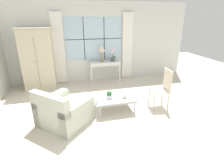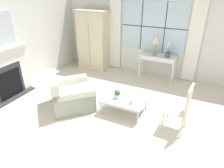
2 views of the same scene
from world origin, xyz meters
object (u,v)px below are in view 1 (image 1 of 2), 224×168
(coffee_table, at_px, (115,98))
(armoire, at_px, (38,59))
(table_lamp, at_px, (101,49))
(armchair_upholstered, at_px, (64,112))
(potted_plant_small, at_px, (109,95))
(pillar_candle, at_px, (125,96))
(console_table, at_px, (105,64))
(potted_orchid, at_px, (113,56))
(side_chair_wooden, at_px, (163,86))

(coffee_table, bearing_deg, armoire, 133.67)
(table_lamp, xyz_separation_m, armchair_upholstered, (-1.37, -2.52, -0.94))
(potted_plant_small, xyz_separation_m, pillar_candle, (0.39, -0.08, -0.04))
(table_lamp, bearing_deg, console_table, 8.58)
(potted_orchid, bearing_deg, side_chair_wooden, -71.02)
(console_table, bearing_deg, armchair_upholstered, -120.35)
(armoire, relative_size, table_lamp, 3.33)
(armoire, bearing_deg, table_lamp, 1.11)
(table_lamp, distance_m, armchair_upholstered, 3.02)
(armchair_upholstered, xyz_separation_m, potted_plant_small, (1.12, 0.29, 0.18))
(potted_plant_small, bearing_deg, armoire, 130.75)
(armoire, relative_size, armchair_upholstered, 1.45)
(armchair_upholstered, bearing_deg, table_lamp, 61.41)
(table_lamp, bearing_deg, armchair_upholstered, -118.59)
(console_table, bearing_deg, side_chair_wooden, -65.44)
(armchair_upholstered, relative_size, potted_plant_small, 6.75)
(coffee_table, bearing_deg, armchair_upholstered, -165.29)
(table_lamp, relative_size, pillar_candle, 4.44)
(armoire, xyz_separation_m, table_lamp, (2.14, 0.04, 0.23))
(armoire, height_order, armchair_upholstered, armoire)
(armchair_upholstered, bearing_deg, coffee_table, 14.71)
(side_chair_wooden, distance_m, potted_plant_small, 1.45)
(table_lamp, xyz_separation_m, pillar_candle, (0.14, -2.31, -0.81))
(coffee_table, distance_m, potted_plant_small, 0.22)
(console_table, bearing_deg, potted_plant_small, -99.20)
(potted_orchid, bearing_deg, armchair_upholstered, -125.63)
(armoire, xyz_separation_m, side_chair_wooden, (3.32, -2.29, -0.41))
(potted_plant_small, height_order, pillar_candle, potted_plant_small)
(console_table, xyz_separation_m, side_chair_wooden, (1.07, -2.35, -0.08))
(console_table, bearing_deg, pillar_candle, -89.39)
(console_table, distance_m, coffee_table, 2.24)
(table_lamp, bearing_deg, pillar_candle, -86.61)
(armoire, distance_m, potted_plant_small, 2.94)
(side_chair_wooden, height_order, potted_plant_small, side_chair_wooden)
(console_table, xyz_separation_m, potted_plant_small, (-0.36, -2.25, -0.21))
(armoire, bearing_deg, armchair_upholstered, -72.78)
(potted_orchid, bearing_deg, console_table, 167.61)
(coffee_table, bearing_deg, console_table, 84.61)
(armoire, xyz_separation_m, potted_plant_small, (1.89, -2.19, -0.53))
(armchair_upholstered, xyz_separation_m, coffee_table, (1.28, 0.34, 0.04))
(potted_orchid, xyz_separation_m, side_chair_wooden, (0.79, -2.28, -0.36))
(console_table, height_order, armchair_upholstered, armchair_upholstered)
(armchair_upholstered, bearing_deg, console_table, 59.65)
(coffee_table, xyz_separation_m, pillar_candle, (0.23, -0.13, 0.10))
(armchair_upholstered, distance_m, side_chair_wooden, 2.58)
(coffee_table, distance_m, pillar_candle, 0.28)
(armoire, distance_m, console_table, 2.27)
(armoire, distance_m, table_lamp, 2.15)
(potted_orchid, xyz_separation_m, pillar_candle, (-0.26, -2.26, -0.52))
(armoire, distance_m, pillar_candle, 3.27)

